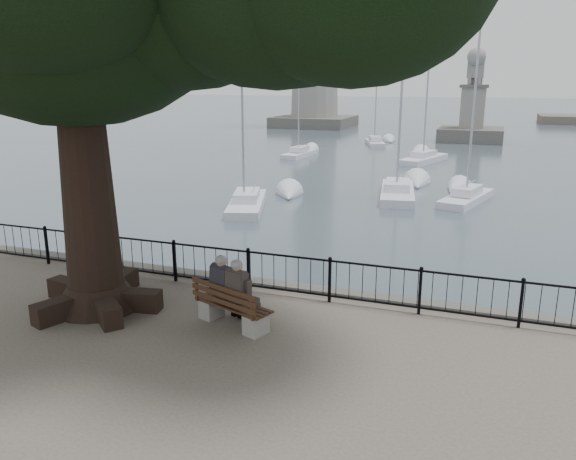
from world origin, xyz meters
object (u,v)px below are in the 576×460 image
at_px(person_left, 227,291).
at_px(lighthouse, 316,27).
at_px(person_right, 242,296).
at_px(bench, 231,311).
at_px(lion_monument, 472,118).

bearing_deg(person_left, lighthouse, 105.77).
distance_m(person_left, person_right, 0.45).
distance_m(bench, person_left, 0.43).
relative_size(person_left, person_right, 1.00).
bearing_deg(bench, person_left, 135.83).
distance_m(person_left, lighthouse, 64.53).
height_order(person_left, lion_monument, lion_monument).
height_order(person_right, lighthouse, lighthouse).
height_order(person_left, person_right, same).
xyz_separation_m(person_left, person_right, (0.42, -0.15, 0.00)).
bearing_deg(person_left, lion_monument, 86.85).
relative_size(person_left, lion_monument, 0.17).
bearing_deg(bench, lion_monument, 87.07).
distance_m(person_right, lion_monument, 49.39).
relative_size(bench, lion_monument, 0.21).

